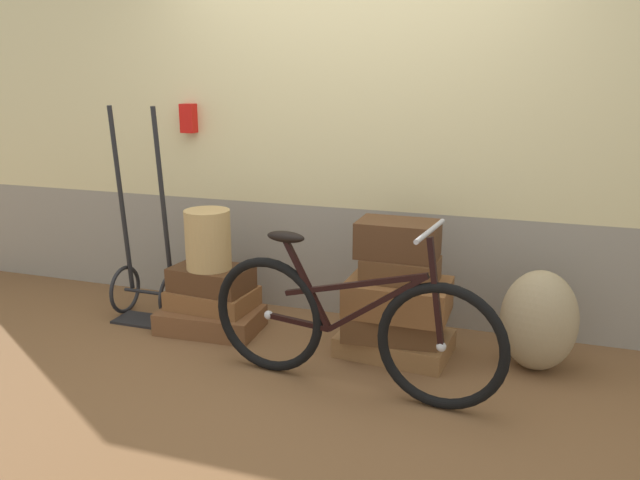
{
  "coord_description": "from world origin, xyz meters",
  "views": [
    {
      "loc": [
        1.12,
        -3.19,
        1.63
      ],
      "look_at": [
        -0.0,
        0.12,
        0.7
      ],
      "focal_mm": 34.98,
      "sensor_mm": 36.0,
      "label": 1
    }
  ],
  "objects_px": {
    "suitcase_2": "(211,278)",
    "suitcase_6": "(400,269)",
    "luggage_trolley": "(146,273)",
    "suitcase_4": "(392,325)",
    "bicycle": "(349,326)",
    "suitcase_5": "(398,297)",
    "suitcase_3": "(395,343)",
    "burlap_sack": "(539,321)",
    "suitcase_1": "(213,298)",
    "suitcase_0": "(211,320)",
    "wicker_basket": "(208,239)",
    "suitcase_7": "(398,239)"
  },
  "relations": [
    {
      "from": "suitcase_1",
      "to": "luggage_trolley",
      "type": "bearing_deg",
      "value": 179.91
    },
    {
      "from": "suitcase_2",
      "to": "luggage_trolley",
      "type": "distance_m",
      "value": 0.52
    },
    {
      "from": "suitcase_1",
      "to": "wicker_basket",
      "type": "distance_m",
      "value": 0.41
    },
    {
      "from": "suitcase_3",
      "to": "burlap_sack",
      "type": "height_order",
      "value": "burlap_sack"
    },
    {
      "from": "suitcase_1",
      "to": "wicker_basket",
      "type": "height_order",
      "value": "wicker_basket"
    },
    {
      "from": "wicker_basket",
      "to": "burlap_sack",
      "type": "distance_m",
      "value": 2.06
    },
    {
      "from": "suitcase_4",
      "to": "bicycle",
      "type": "distance_m",
      "value": 0.51
    },
    {
      "from": "wicker_basket",
      "to": "suitcase_5",
      "type": "bearing_deg",
      "value": -0.68
    },
    {
      "from": "burlap_sack",
      "to": "suitcase_5",
      "type": "bearing_deg",
      "value": -173.39
    },
    {
      "from": "suitcase_6",
      "to": "luggage_trolley",
      "type": "height_order",
      "value": "luggage_trolley"
    },
    {
      "from": "suitcase_1",
      "to": "suitcase_3",
      "type": "relative_size",
      "value": 0.83
    },
    {
      "from": "suitcase_2",
      "to": "burlap_sack",
      "type": "xyz_separation_m",
      "value": [
        2.03,
        0.05,
        -0.05
      ]
    },
    {
      "from": "suitcase_3",
      "to": "suitcase_5",
      "type": "xyz_separation_m",
      "value": [
        0.02,
        -0.04,
        0.31
      ]
    },
    {
      "from": "suitcase_5",
      "to": "burlap_sack",
      "type": "xyz_separation_m",
      "value": [
        0.79,
        0.09,
        -0.08
      ]
    },
    {
      "from": "luggage_trolley",
      "to": "suitcase_7",
      "type": "bearing_deg",
      "value": -0.99
    },
    {
      "from": "luggage_trolley",
      "to": "suitcase_3",
      "type": "bearing_deg",
      "value": -0.95
    },
    {
      "from": "suitcase_0",
      "to": "suitcase_2",
      "type": "distance_m",
      "value": 0.28
    },
    {
      "from": "suitcase_5",
      "to": "suitcase_6",
      "type": "height_order",
      "value": "suitcase_6"
    },
    {
      "from": "suitcase_4",
      "to": "suitcase_6",
      "type": "bearing_deg",
      "value": 22.94
    },
    {
      "from": "suitcase_2",
      "to": "suitcase_6",
      "type": "xyz_separation_m",
      "value": [
        1.25,
        -0.02,
        0.2
      ]
    },
    {
      "from": "suitcase_3",
      "to": "burlap_sack",
      "type": "distance_m",
      "value": 0.84
    },
    {
      "from": "suitcase_4",
      "to": "suitcase_5",
      "type": "xyz_separation_m",
      "value": [
        0.03,
        0.01,
        0.17
      ]
    },
    {
      "from": "suitcase_2",
      "to": "suitcase_4",
      "type": "height_order",
      "value": "suitcase_2"
    },
    {
      "from": "suitcase_0",
      "to": "suitcase_6",
      "type": "distance_m",
      "value": 1.33
    },
    {
      "from": "suitcase_0",
      "to": "burlap_sack",
      "type": "relative_size",
      "value": 1.11
    },
    {
      "from": "luggage_trolley",
      "to": "bicycle",
      "type": "bearing_deg",
      "value": -18.54
    },
    {
      "from": "suitcase_7",
      "to": "suitcase_4",
      "type": "bearing_deg",
      "value": -105.2
    },
    {
      "from": "wicker_basket",
      "to": "luggage_trolley",
      "type": "relative_size",
      "value": 0.27
    },
    {
      "from": "suitcase_0",
      "to": "wicker_basket",
      "type": "xyz_separation_m",
      "value": [
        -0.01,
        0.03,
        0.54
      ]
    },
    {
      "from": "suitcase_4",
      "to": "burlap_sack",
      "type": "bearing_deg",
      "value": 0.65
    },
    {
      "from": "suitcase_3",
      "to": "suitcase_6",
      "type": "height_order",
      "value": "suitcase_6"
    },
    {
      "from": "suitcase_7",
      "to": "suitcase_6",
      "type": "bearing_deg",
      "value": -45.07
    },
    {
      "from": "suitcase_5",
      "to": "burlap_sack",
      "type": "relative_size",
      "value": 1.01
    },
    {
      "from": "suitcase_5",
      "to": "bicycle",
      "type": "xyz_separation_m",
      "value": [
        -0.17,
        -0.47,
        -0.02
      ]
    },
    {
      "from": "suitcase_6",
      "to": "bicycle",
      "type": "relative_size",
      "value": 0.26
    },
    {
      "from": "bicycle",
      "to": "suitcase_6",
      "type": "bearing_deg",
      "value": 70.63
    },
    {
      "from": "suitcase_1",
      "to": "wicker_basket",
      "type": "bearing_deg",
      "value": -86.37
    },
    {
      "from": "suitcase_2",
      "to": "suitcase_0",
      "type": "bearing_deg",
      "value": -76.59
    },
    {
      "from": "suitcase_4",
      "to": "suitcase_6",
      "type": "relative_size",
      "value": 1.3
    },
    {
      "from": "bicycle",
      "to": "suitcase_3",
      "type": "bearing_deg",
      "value": 74.03
    },
    {
      "from": "suitcase_7",
      "to": "bicycle",
      "type": "relative_size",
      "value": 0.28
    },
    {
      "from": "bicycle",
      "to": "luggage_trolley",
      "type": "bearing_deg",
      "value": 161.46
    },
    {
      "from": "suitcase_5",
      "to": "suitcase_6",
      "type": "xyz_separation_m",
      "value": [
        0.0,
        0.01,
        0.17
      ]
    },
    {
      "from": "suitcase_3",
      "to": "suitcase_0",
      "type": "bearing_deg",
      "value": -172.34
    },
    {
      "from": "suitcase_6",
      "to": "burlap_sack",
      "type": "xyz_separation_m",
      "value": [
        0.78,
        0.08,
        -0.25
      ]
    },
    {
      "from": "suitcase_2",
      "to": "suitcase_7",
      "type": "distance_m",
      "value": 1.28
    },
    {
      "from": "suitcase_0",
      "to": "suitcase_5",
      "type": "xyz_separation_m",
      "value": [
        1.24,
        0.01,
        0.3
      ]
    },
    {
      "from": "suitcase_6",
      "to": "luggage_trolley",
      "type": "bearing_deg",
      "value": -179.32
    },
    {
      "from": "luggage_trolley",
      "to": "burlap_sack",
      "type": "distance_m",
      "value": 2.55
    },
    {
      "from": "suitcase_3",
      "to": "suitcase_6",
      "type": "distance_m",
      "value": 0.48
    }
  ]
}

